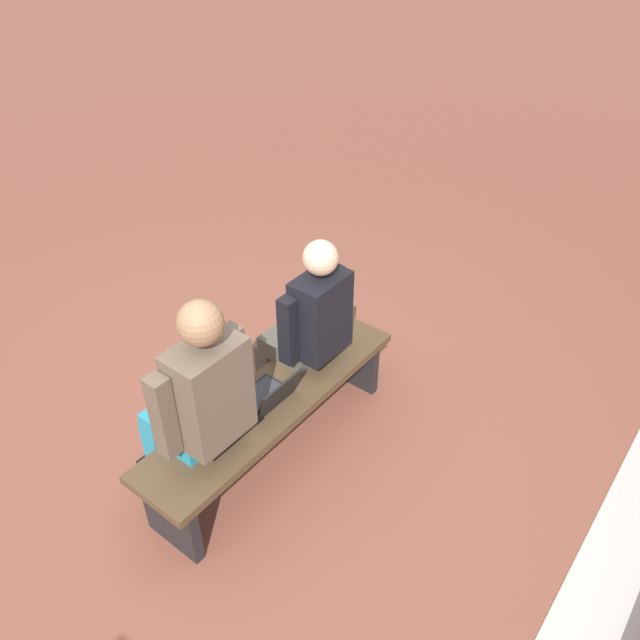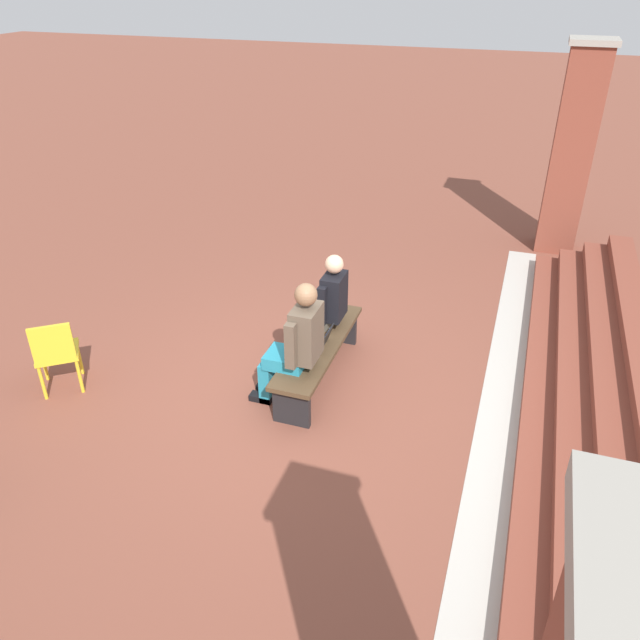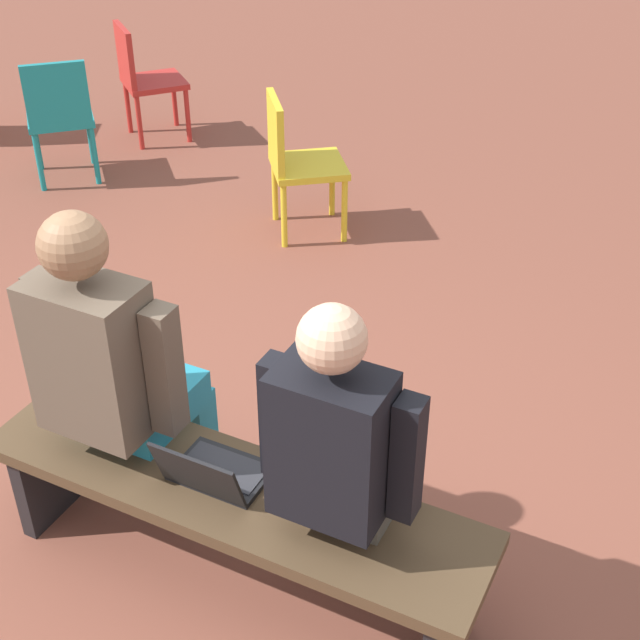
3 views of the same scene
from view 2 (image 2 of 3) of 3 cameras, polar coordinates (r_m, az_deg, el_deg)
The scene contains 9 objects.
ground_plane at distance 6.56m, azimuth -2.05°, elevation -6.76°, with size 60.00×60.00×0.00m, color brown.
concrete_strip at distance 6.54m, azimuth 16.03°, elevation -8.24°, with size 8.38×0.40×0.01m, color #B7B2A8.
brick_steps at distance 6.50m, azimuth 24.68°, elevation -7.97°, with size 7.58×1.20×0.60m.
brick_pillar_left_of_steps at distance 10.10m, azimuth 22.07°, elevation 14.18°, with size 0.64×0.64×3.03m.
bench at distance 6.59m, azimuth -0.13°, elevation -2.83°, with size 1.80×0.44×0.45m.
person_student at distance 6.75m, azimuth 0.44°, elevation 1.42°, with size 0.51×0.64×1.29m.
person_adult at distance 6.03m, azimuth -2.21°, elevation -2.03°, with size 0.56×0.71×1.37m.
laptop at distance 6.46m, azimuth -0.18°, elevation -2.00°, with size 0.32×0.29×0.21m.
plastic_chair_foreground at distance 6.89m, azimuth -23.02°, elevation -2.65°, with size 0.59×0.59×0.84m.
Camera 2 is at (4.89, 1.92, 3.93)m, focal length 35.00 mm.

